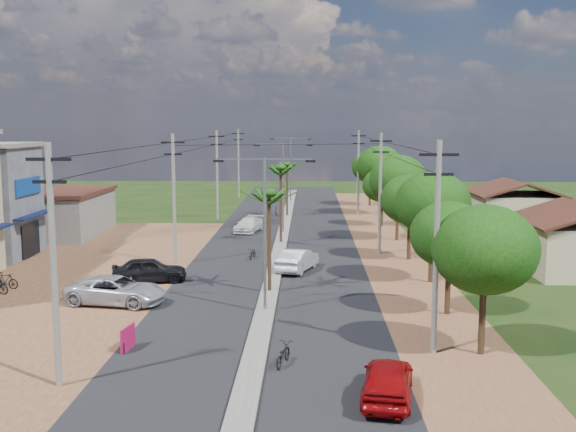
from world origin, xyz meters
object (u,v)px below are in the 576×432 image
Objects in this scene: car_silver_mid at (297,260)px; roadside_sign at (128,339)px; moto_rider_east at (283,355)px; car_red_near at (388,380)px; car_parked_silver at (116,291)px; car_parked_dark at (149,270)px; car_white_far at (249,225)px.

roadside_sign is (-7.00, -15.85, -0.21)m from car_silver_mid.
car_red_near is at bearing 153.62° from moto_rider_east.
roadside_sign is at bearing -150.71° from car_parked_silver.
car_silver_mid is at bearing -71.02° from car_red_near.
car_parked_dark is at bearing 3.27° from car_parked_silver.
car_white_far reaches higher than moto_rider_east.
roadside_sign is at bearing -81.11° from car_white_far.
car_silver_mid is 3.51× the size of roadside_sign.
car_white_far is 25.09m from car_parked_silver.
car_parked_silver is at bearing -29.53° from moto_rider_east.
car_red_near is at bearing -15.28° from roadside_sign.
car_parked_silver reaches higher than roadside_sign.
car_red_near is 17.95m from car_parked_silver.
car_silver_mid is 1.01× the size of car_parked_dark.
moto_rider_east is at bearing -31.50° from car_red_near.
car_silver_mid is (-3.50, 20.77, 0.02)m from car_red_near.
moto_rider_east is at bearing -69.53° from car_white_far.
car_white_far is (-8.12, 36.87, -0.09)m from car_red_near.
car_white_far is 2.61× the size of moto_rider_east.
moto_rider_east is (4.32, -33.58, -0.20)m from car_white_far.
car_parked_silver is at bearing -88.28° from car_white_far.
car_silver_mid is 16.76m from car_white_far.
car_parked_dark reaches higher than roadside_sign.
car_red_near is 0.97× the size of car_white_far.
roadside_sign is (2.00, -12.40, -0.23)m from car_parked_dark.
car_white_far is 32.05m from roadside_sign.
car_parked_dark is at bearing -89.48° from car_white_far.
car_parked_dark reaches higher than moto_rider_east.
car_parked_dark is 12.57m from roadside_sign.
car_red_near is 2.54× the size of moto_rider_east.
car_silver_mid is 9.64m from car_parked_dark.
roadside_sign is at bearing 84.53° from car_silver_mid.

